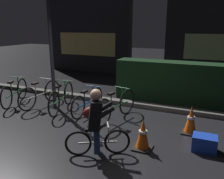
# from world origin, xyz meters

# --- Properties ---
(ground_plane) EXTENTS (40.00, 40.00, 0.00)m
(ground_plane) POSITION_xyz_m (0.00, 0.00, 0.00)
(ground_plane) COLOR black
(sidewalk_curb) EXTENTS (12.00, 0.24, 0.12)m
(sidewalk_curb) POSITION_xyz_m (0.00, 2.20, 0.06)
(sidewalk_curb) COLOR #56544F
(sidewalk_curb) RESTS_ON ground
(hedge_row) EXTENTS (4.80, 0.70, 1.24)m
(hedge_row) POSITION_xyz_m (1.80, 3.10, 0.62)
(hedge_row) COLOR black
(hedge_row) RESTS_ON ground
(storefront_left) EXTENTS (4.38, 0.54, 4.23)m
(storefront_left) POSITION_xyz_m (-3.65, 6.50, 2.10)
(storefront_left) COLOR #262328
(storefront_left) RESTS_ON ground
(street_post) EXTENTS (0.10, 0.10, 2.98)m
(street_post) POSITION_xyz_m (-1.88, 1.20, 1.49)
(street_post) COLOR #2D2D33
(street_post) RESTS_ON ground
(parked_bike_leftmost) EXTENTS (0.62, 1.58, 0.77)m
(parked_bike_leftmost) POSITION_xyz_m (-3.15, 0.96, 0.35)
(parked_bike_leftmost) COLOR black
(parked_bike_leftmost) RESTS_ON ground
(parked_bike_left_mid) EXTENTS (0.46, 1.67, 0.77)m
(parked_bike_left_mid) POSITION_xyz_m (-2.32, 1.12, 0.35)
(parked_bike_left_mid) COLOR black
(parked_bike_left_mid) RESTS_ON ground
(parked_bike_center_left) EXTENTS (0.51, 1.68, 0.79)m
(parked_bike_center_left) POSITION_xyz_m (-1.52, 1.06, 0.36)
(parked_bike_center_left) COLOR black
(parked_bike_center_left) RESTS_ON ground
(parked_bike_center_right) EXTENTS (0.46, 1.53, 0.71)m
(parked_bike_center_right) POSITION_xyz_m (-0.73, 1.13, 0.32)
(parked_bike_center_right) COLOR black
(parked_bike_center_right) RESTS_ON ground
(parked_bike_right_mid) EXTENTS (0.51, 1.68, 0.79)m
(parked_bike_right_mid) POSITION_xyz_m (0.12, 1.01, 0.36)
(parked_bike_right_mid) COLOR black
(parked_bike_right_mid) RESTS_ON ground
(traffic_cone_near) EXTENTS (0.36, 0.36, 0.62)m
(traffic_cone_near) POSITION_xyz_m (1.15, -0.10, 0.30)
(traffic_cone_near) COLOR black
(traffic_cone_near) RESTS_ON ground
(traffic_cone_far) EXTENTS (0.36, 0.36, 0.63)m
(traffic_cone_far) POSITION_xyz_m (1.91, 0.98, 0.30)
(traffic_cone_far) COLOR black
(traffic_cone_far) RESTS_ON ground
(blue_crate) EXTENTS (0.44, 0.33, 0.30)m
(blue_crate) POSITION_xyz_m (2.23, 0.30, 0.15)
(blue_crate) COLOR #193DB7
(blue_crate) RESTS_ON ground
(cyclist) EXTENTS (1.06, 0.62, 1.25)m
(cyclist) POSITION_xyz_m (0.43, -0.63, 0.63)
(cyclist) COLOR black
(cyclist) RESTS_ON ground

